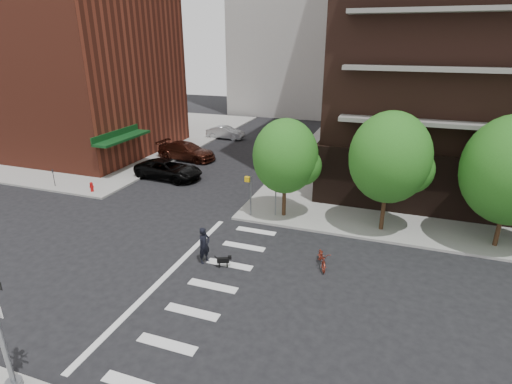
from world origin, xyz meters
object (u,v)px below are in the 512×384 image
parked_car_black (169,169)px  parked_car_silver (226,133)px  dog_walker (204,245)px  parked_car_maroon (187,151)px  fire_hydrant (92,186)px  scooter (322,258)px

parked_car_black → parked_car_silver: (-1.22, 14.31, -0.07)m
dog_walker → parked_car_maroon: bearing=51.1°
fire_hydrant → parked_car_black: (3.59, 4.86, 0.23)m
parked_car_black → parked_car_maroon: parked_car_maroon is taller
parked_car_maroon → parked_car_silver: (0.08, 8.96, -0.11)m
fire_hydrant → parked_car_maroon: parked_car_maroon is taller
parked_car_silver → fire_hydrant: bearing=174.3°
scooter → dog_walker: bearing=176.1°
parked_car_silver → dog_walker: bearing=-157.2°
fire_hydrant → scooter: (17.94, -4.38, -0.08)m
parked_car_black → parked_car_silver: 14.36m
parked_car_maroon → parked_car_silver: size_ratio=1.31×
parked_car_maroon → parked_car_black: bearing=-161.0°
fire_hydrant → parked_car_black: 6.05m
fire_hydrant → parked_car_silver: size_ratio=0.17×
fire_hydrant → dog_walker: dog_walker is taller
parked_car_black → parked_car_maroon: bearing=18.8°
fire_hydrant → scooter: 18.47m
fire_hydrant → parked_car_black: parked_car_black is taller
parked_car_silver → scooter: parked_car_silver is taller
fire_hydrant → parked_car_maroon: bearing=77.3°
fire_hydrant → scooter: size_ratio=0.41×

